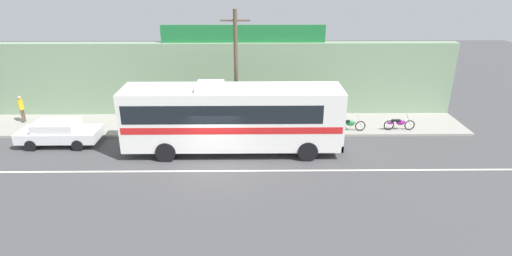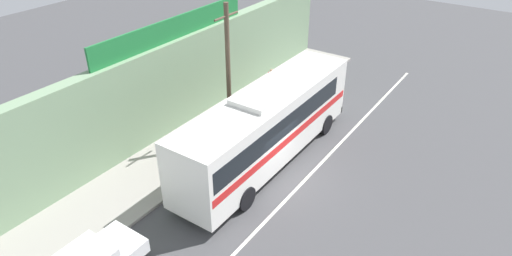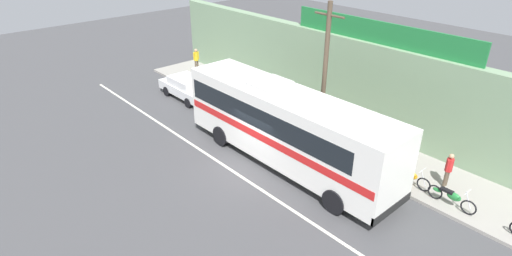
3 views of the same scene
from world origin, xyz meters
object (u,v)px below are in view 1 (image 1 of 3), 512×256
motorcycle_red (349,124)px  pedestrian_far_left (333,110)px  intercity_bus (231,115)px  motorcycle_blue (399,123)px  motorcycle_purple (316,123)px  pedestrian_by_curb (21,107)px  utility_pole (236,72)px  parked_car (59,132)px

motorcycle_red → pedestrian_far_left: bearing=123.2°
intercity_bus → motorcycle_blue: (9.90, 2.55, -1.50)m
motorcycle_red → motorcycle_purple: size_ratio=1.02×
intercity_bus → pedestrian_by_curb: 13.96m
pedestrian_by_curb → motorcycle_purple: bearing=-4.8°
pedestrian_by_curb → pedestrian_far_left: pedestrian_by_curb is taller
motorcycle_red → pedestrian_by_curb: size_ratio=1.15×
intercity_bus → motorcycle_red: (6.85, 2.46, -1.50)m
intercity_bus → utility_pole: bearing=84.7°
motorcycle_blue → motorcycle_red: 3.04m
utility_pole → motorcycle_purple: bearing=3.6°
intercity_bus → motorcycle_blue: bearing=14.4°
pedestrian_by_curb → parked_car: bearing=-41.1°
motorcycle_blue → parked_car: bearing=-175.4°
utility_pole → pedestrian_by_curb: bearing=172.2°
utility_pole → pedestrian_far_left: size_ratio=4.48×
utility_pole → motorcycle_red: utility_pole is taller
pedestrian_by_curb → motorcycle_blue: bearing=-3.9°
parked_car → pedestrian_by_curb: pedestrian_by_curb is taller
parked_car → pedestrian_far_left: pedestrian_far_left is taller
parked_car → motorcycle_purple: 14.70m
pedestrian_far_left → parked_car: bearing=-170.4°
motorcycle_blue → intercity_bus: bearing=-165.6°
utility_pole → pedestrian_far_left: bearing=12.8°
parked_car → motorcycle_blue: bearing=4.6°
motorcycle_blue → pedestrian_by_curb: size_ratio=1.09×
utility_pole → motorcycle_purple: utility_pole is taller
intercity_bus → utility_pole: utility_pole is taller
intercity_bus → motorcycle_red: size_ratio=5.78×
intercity_bus → pedestrian_far_left: intercity_bus is taller
motorcycle_blue → motorcycle_purple: bearing=179.4°
pedestrian_far_left → motorcycle_red: bearing=-56.8°
motorcycle_red → pedestrian_far_left: pedestrian_far_left is taller
parked_car → motorcycle_purple: (14.61, 1.63, -0.17)m
pedestrian_by_curb → pedestrian_far_left: bearing=-1.5°
parked_car → pedestrian_by_curb: size_ratio=2.55×
parked_car → motorcycle_red: size_ratio=2.21×
motorcycle_red → motorcycle_purple: 1.91m
intercity_bus → motorcycle_purple: size_ratio=5.87×
intercity_bus → pedestrian_far_left: (6.09, 3.63, -1.01)m
parked_car → motorcycle_red: bearing=5.1°
intercity_bus → pedestrian_far_left: bearing=30.8°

